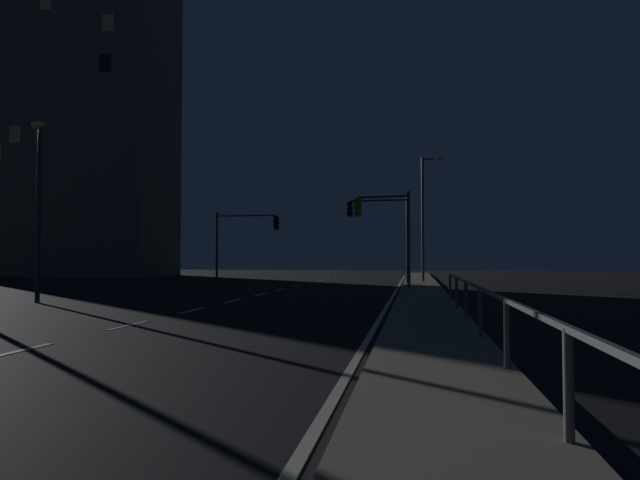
% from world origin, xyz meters
% --- Properties ---
extents(ground_plane, '(112.00, 112.00, 0.00)m').
position_xyz_m(ground_plane, '(0.00, 17.50, 0.00)').
color(ground_plane, black).
rests_on(ground_plane, ground).
extents(sidewalk_right, '(2.14, 77.00, 0.14)m').
position_xyz_m(sidewalk_right, '(7.42, 17.50, 0.07)').
color(sidewalk_right, gray).
rests_on(sidewalk_right, ground).
extents(lane_markings_center, '(0.14, 50.00, 0.01)m').
position_xyz_m(lane_markings_center, '(0.00, 21.00, 0.01)').
color(lane_markings_center, silver).
rests_on(lane_markings_center, ground).
extents(lane_edge_line, '(0.14, 53.00, 0.01)m').
position_xyz_m(lane_edge_line, '(6.10, 22.50, 0.01)').
color(lane_edge_line, silver).
rests_on(lane_edge_line, ground).
extents(traffic_light_far_center, '(3.94, 0.35, 5.48)m').
position_xyz_m(traffic_light_far_center, '(4.96, 31.15, 4.00)').
color(traffic_light_far_center, '#38383D').
rests_on(traffic_light_far_center, sidewalk_right).
extents(traffic_light_mid_right, '(4.58, 0.35, 4.92)m').
position_xyz_m(traffic_light_mid_right, '(-4.59, 33.07, 3.51)').
color(traffic_light_mid_right, '#38383D').
rests_on(traffic_light_mid_right, ground).
extents(traffic_light_near_left, '(2.95, 0.63, 5.00)m').
position_xyz_m(traffic_light_near_left, '(5.52, 24.79, 3.62)').
color(traffic_light_near_left, '#4C4C51').
rests_on(traffic_light_near_left, sidewalk_right).
extents(street_lamp_median, '(1.45, 0.86, 8.27)m').
position_xyz_m(street_lamp_median, '(7.79, 33.24, 5.00)').
color(street_lamp_median, '#4C4C51').
rests_on(street_lamp_median, sidewalk_right).
extents(street_lamp_corner, '(1.58, 1.93, 6.59)m').
position_xyz_m(street_lamp_corner, '(-6.79, 14.60, 4.05)').
color(street_lamp_corner, '#2D3033').
rests_on(street_lamp_corner, ground).
extents(barrier_fence, '(0.09, 18.95, 0.98)m').
position_xyz_m(barrier_fence, '(8.34, 7.43, 0.88)').
color(barrier_fence, '#59595E').
rests_on(barrier_fence, sidewalk_right).
extents(building_distant, '(18.39, 8.39, 31.23)m').
position_xyz_m(building_distant, '(-25.13, 43.66, 15.62)').
color(building_distant, '#6B6056').
rests_on(building_distant, ground).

